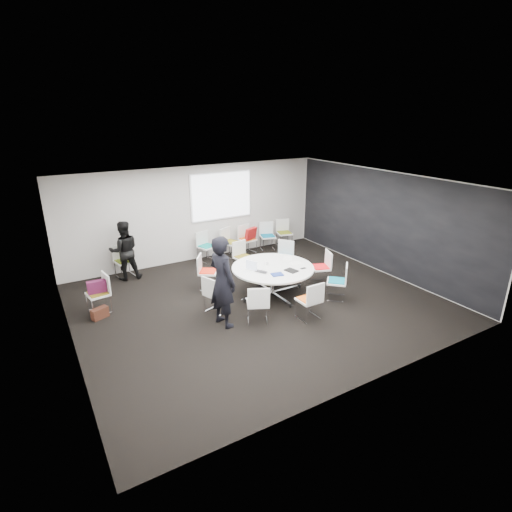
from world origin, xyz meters
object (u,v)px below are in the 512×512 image
chair_ring_c (244,263)px  brown_bag (100,313)px  chair_back_d (268,241)px  chair_person_back (125,267)px  chair_back_c (247,244)px  laptop (262,271)px  chair_ring_e (216,301)px  chair_ring_b (284,263)px  chair_back_a (207,252)px  cup (267,263)px  chair_ring_f (258,311)px  chair_ring_g (309,307)px  chair_spare_left (100,301)px  chair_ring_h (337,288)px  conference_table (273,275)px  chair_ring_d (208,278)px  chair_back_e (284,238)px  maroon_bag (97,287)px  chair_back_b (230,248)px  person_back (124,251)px  chair_ring_a (320,274)px  person_main (222,282)px

chair_ring_c → brown_bag: 4.03m
chair_back_d → chair_person_back: bearing=17.0°
chair_back_c → laptop: 3.43m
laptop → chair_back_d: bearing=-64.9°
chair_ring_e → brown_bag: 2.54m
chair_ring_b → chair_ring_c: bearing=24.2°
chair_back_a → cup: (0.38, -2.80, 0.50)m
chair_ring_c → brown_bag: size_ratio=2.44×
chair_ring_f → chair_ring_g: same height
chair_ring_c → chair_spare_left: same height
chair_back_a → cup: chair_back_a is taller
chair_ring_h → chair_back_d: (0.50, 3.91, 0.00)m
chair_back_c → chair_spare_left: size_ratio=1.00×
chair_back_a → conference_table: bearing=80.6°
laptop → chair_ring_c: bearing=-45.4°
chair_spare_left → chair_ring_h: bearing=-121.6°
chair_ring_d → chair_person_back: (-1.63, 1.84, 0.00)m
chair_back_d → chair_back_e: bearing=-159.5°
chair_ring_f → maroon_bag: size_ratio=2.20×
chair_ring_d → chair_ring_f: 2.16m
chair_back_b → person_back: 3.25m
chair_ring_f → chair_back_a: bearing=107.9°
cup → conference_table: bearing=-74.8°
chair_ring_b → chair_ring_a: bearing=161.3°
chair_ring_g → cup: size_ratio=9.78×
cup → chair_ring_h: bearing=-42.7°
chair_ring_g → brown_bag: (-3.91, 2.32, -0.16)m
chair_back_a → chair_back_e: same height
chair_ring_a → brown_bag: chair_ring_a is taller
conference_table → maroon_bag: size_ratio=4.95×
chair_ring_a → chair_spare_left: same height
chair_ring_h → chair_ring_b: bearing=48.0°
chair_back_a → laptop: (0.05, -3.12, 0.47)m
chair_back_b → chair_ring_a: bearing=85.5°
chair_ring_g → cup: (-0.07, 1.61, 0.50)m
maroon_bag → chair_ring_d: bearing=-1.2°
chair_ring_e → chair_person_back: size_ratio=1.00×
chair_ring_b → chair_back_e: (1.32, 1.91, 0.00)m
chair_ring_e → chair_back_a: (1.15, 3.12, 0.00)m
person_back → brown_bag: 2.29m
person_main → brown_bag: (-2.21, 1.60, -0.86)m
chair_ring_c → chair_ring_h: bearing=102.6°
chair_ring_f → maroon_bag: 3.60m
conference_table → chair_ring_d: size_ratio=2.25×
chair_ring_c → chair_ring_a: bearing=118.1°
maroon_bag → brown_bag: bearing=-100.4°
chair_back_e → chair_ring_e: bearing=53.2°
chair_ring_b → chair_spare_left: bearing=51.1°
chair_back_a → chair_person_back: (-2.42, -0.01, 0.00)m
chair_ring_h → brown_bag: 5.43m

